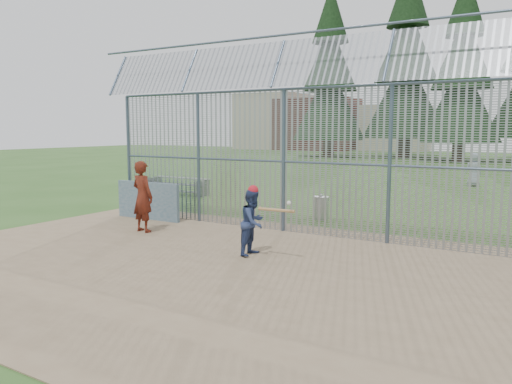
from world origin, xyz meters
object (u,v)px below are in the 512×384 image
Objects in this scene: onlooker at (143,197)px; bleacher at (178,185)px; batter at (253,222)px; trash_can at (321,207)px; dugout_wall at (148,201)px.

bleacher is (-4.54, 6.93, -0.61)m from onlooker.
batter is 11.42m from bleacher.
onlooker is 2.45× the size of trash_can.
bleacher is at bearing 163.35° from trash_can.
dugout_wall is 3.05× the size of trash_can.
onlooker is at bearing -127.23° from trash_can.
onlooker is at bearing 79.87° from batter.
bleacher is (-7.99, 2.39, 0.03)m from trash_can.
batter is 4.07m from onlooker.
batter is 0.76× the size of onlooker.
onlooker reaches higher than trash_can.
bleacher is at bearing -49.38° from onlooker.
trash_can is at bearing -16.65° from bleacher.
dugout_wall reaches higher than trash_can.
onlooker is (1.27, -1.55, 0.40)m from dugout_wall.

